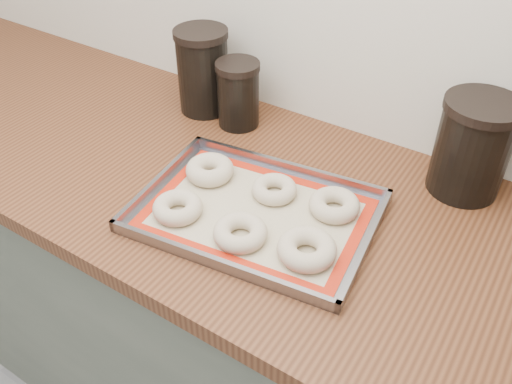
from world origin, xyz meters
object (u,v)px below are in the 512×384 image
Objects in this scene: bagel_back_left at (210,170)px; bagel_front_right at (307,249)px; baking_tray at (256,213)px; bagel_back_right at (334,205)px; canister_right at (473,147)px; canister_mid at (238,94)px; bagel_front_left at (178,208)px; bagel_front_mid at (240,233)px; canister_left at (203,71)px; bagel_back_mid at (274,189)px.

bagel_front_right is at bearing -18.45° from bagel_back_left.
bagel_back_left is (-0.15, 0.05, 0.02)m from baking_tray.
bagel_back_left reaches higher than bagel_back_right.
baking_tray is 2.42× the size of canister_right.
bagel_back_right is at bearing -26.92° from canister_mid.
canister_right reaches higher than bagel_back_left.
bagel_front_left is at bearing -146.62° from baking_tray.
canister_right is (0.30, 0.39, 0.08)m from bagel_front_mid.
bagel_front_right is 0.49m from canister_mid.
bagel_front_mid is (0.14, 0.01, -0.00)m from bagel_front_left.
bagel_front_left is at bearing -176.75° from bagel_front_mid.
canister_mid is 0.54m from canister_right.
bagel_back_right is 0.30m from canister_right.
bagel_front_left is 0.47× the size of canister_left.
canister_left is (-0.36, 0.36, 0.09)m from bagel_front_mid.
bagel_back_mid is 0.13m from bagel_back_right.
bagel_back_right reaches higher than bagel_back_mid.
baking_tray is 4.89× the size of bagel_front_mid.
bagel_front_mid reaches higher than baking_tray.
canister_right reaches higher than baking_tray.
canister_right is at bearing 41.80° from bagel_front_left.
bagel_front_mid is at bearing -78.88° from baking_tray.
bagel_front_mid is 0.48× the size of canister_left.
baking_tray is at bearing 101.12° from bagel_front_mid.
canister_mid reaches higher than bagel_back_mid.
baking_tray is 0.36m from canister_mid.
bagel_back_left is 0.15m from bagel_back_mid.
canister_left is 1.02× the size of canister_right.
bagel_front_left is at bearing -129.74° from bagel_back_mid.
canister_right reaches higher than bagel_front_right.
canister_left is at bearing 140.33° from baking_tray.
bagel_front_right is 0.31m from bagel_back_left.
canister_left is at bearing 129.21° from bagel_back_left.
bagel_front_left is 0.48× the size of canister_right.
canister_mid reaches higher than bagel_front_left.
bagel_back_left is at bearing 162.18° from baking_tray.
bagel_front_mid is at bearing -127.65° from canister_right.
baking_tray is 4.83× the size of bagel_back_left.
bagel_back_left is 1.11× the size of bagel_back_mid.
canister_right is (0.65, 0.03, -0.00)m from canister_left.
baking_tray is 0.45m from canister_right.
canister_left reaches higher than bagel_front_mid.
baking_tray is 2.36× the size of canister_left.
bagel_back_mid is (-0.14, 0.12, -0.00)m from bagel_front_right.
canister_mid is at bearing 130.03° from baking_tray.
bagel_front_left is 0.37m from canister_mid.
canister_left reaches higher than bagel_back_mid.
bagel_back_mid is at bearing -32.03° from canister_left.
bagel_front_left is at bearing -74.65° from canister_mid.
bagel_front_left is 0.31m from bagel_back_right.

